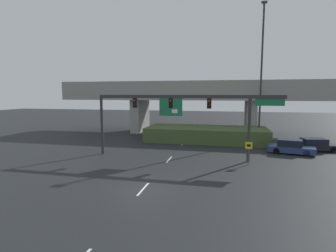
{
  "coord_description": "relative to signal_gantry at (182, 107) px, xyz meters",
  "views": [
    {
      "loc": [
        5.23,
        -15.92,
        6.25
      ],
      "look_at": [
        0.0,
        7.51,
        3.29
      ],
      "focal_mm": 28.0,
      "sensor_mm": 36.0,
      "label": 1
    }
  ],
  "objects": [
    {
      "name": "overpass_bridge",
      "position": [
        -1.05,
        16.78,
        0.82
      ],
      "size": [
        41.51,
        7.53,
        8.15
      ],
      "color": "gray",
      "rests_on": "ground"
    },
    {
      "name": "lane_markings",
      "position": [
        -1.05,
        3.26,
        -5.03
      ],
      "size": [
        0.14,
        42.77,
        0.01
      ],
      "color": "silver",
      "rests_on": "ground"
    },
    {
      "name": "parked_sedan_mid_right",
      "position": [
        13.79,
        6.4,
        -4.39
      ],
      "size": [
        4.87,
        2.61,
        1.39
      ],
      "rotation": [
        0.0,
        0.0,
        0.18
      ],
      "color": "black",
      "rests_on": "ground"
    },
    {
      "name": "highway_light_pole_near",
      "position": [
        8.48,
        11.64,
        4.26
      ],
      "size": [
        0.7,
        0.36,
        17.82
      ],
      "color": "#2D2D30",
      "rests_on": "ground"
    },
    {
      "name": "parked_sedan_near_right",
      "position": [
        10.9,
        4.5,
        -4.35
      ],
      "size": [
        4.83,
        2.78,
        1.49
      ],
      "rotation": [
        0.0,
        0.0,
        -0.21
      ],
      "color": "navy",
      "rests_on": "ground"
    },
    {
      "name": "ground_plane",
      "position": [
        -1.05,
        -8.82,
        -5.03
      ],
      "size": [
        160.0,
        160.0,
        0.0
      ],
      "primitive_type": "plane",
      "color": "black"
    },
    {
      "name": "grass_embankment",
      "position": [
        1.63,
        9.93,
        -4.11
      ],
      "size": [
        15.63,
        6.25,
        1.84
      ],
      "color": "#42562D",
      "rests_on": "ground"
    },
    {
      "name": "signal_gantry",
      "position": [
        0.0,
        0.0,
        0.0
      ],
      "size": [
        17.82,
        0.44,
        6.15
      ],
      "color": "#2D2D30",
      "rests_on": "ground"
    },
    {
      "name": "speed_limit_sign",
      "position": [
        6.18,
        -1.19,
        -3.65
      ],
      "size": [
        0.6,
        0.11,
        2.11
      ],
      "color": "#4C4C4C",
      "rests_on": "ground"
    }
  ]
}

